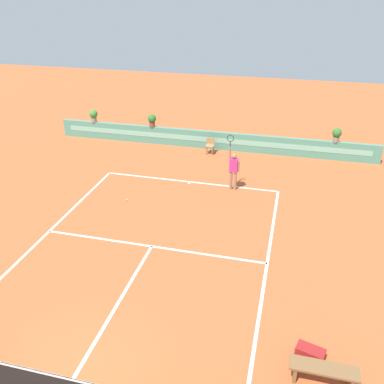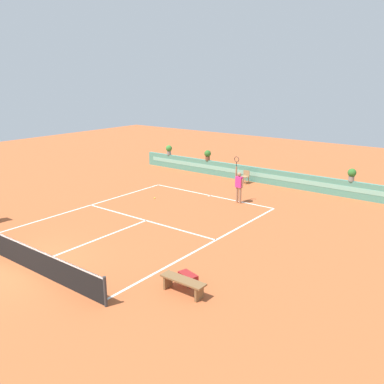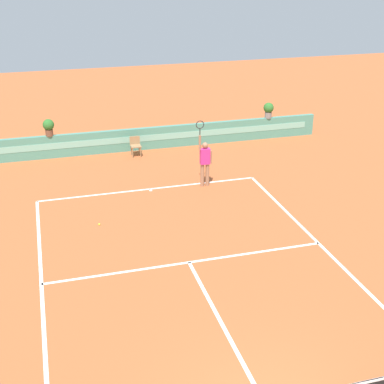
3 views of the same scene
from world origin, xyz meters
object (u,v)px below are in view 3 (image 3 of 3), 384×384
potted_plant_far_right (268,109)px  ball_kid_chair (135,145)px  tennis_player (205,160)px  tennis_ball_near_baseline (99,224)px  potted_plant_left (49,126)px

potted_plant_far_right → ball_kid_chair: bearing=-173.6°
tennis_player → potted_plant_far_right: 6.62m
ball_kid_chair → tennis_ball_near_baseline: size_ratio=12.50×
tennis_ball_near_baseline → ball_kid_chair: bearing=69.3°
ball_kid_chair → tennis_ball_near_baseline: 6.66m
tennis_ball_near_baseline → potted_plant_left: size_ratio=0.09×
ball_kid_chair → potted_plant_far_right: potted_plant_far_right is taller
tennis_ball_near_baseline → potted_plant_far_right: (8.85, 6.95, 1.38)m
ball_kid_chair → tennis_player: tennis_player is taller
potted_plant_left → tennis_player: bearing=-41.1°
potted_plant_left → potted_plant_far_right: (10.04, 0.00, 0.00)m
ball_kid_chair → potted_plant_left: bearing=168.3°
ball_kid_chair → potted_plant_left: potted_plant_left is taller
potted_plant_far_right → tennis_player: bearing=-133.9°
tennis_ball_near_baseline → potted_plant_far_right: potted_plant_far_right is taller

